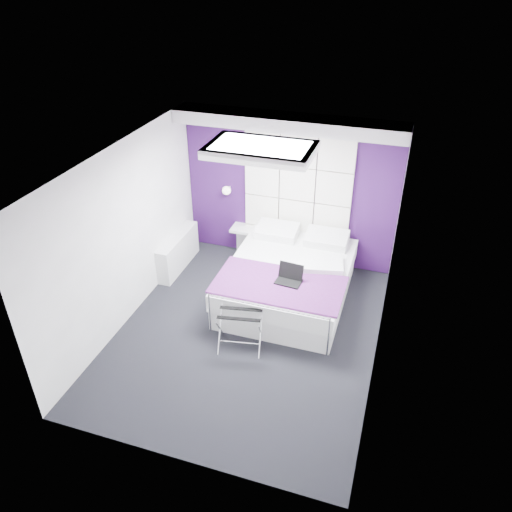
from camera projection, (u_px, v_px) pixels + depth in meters
The scene contains 15 objects.
floor at pixel (247, 333), 7.18m from camera, with size 4.40×4.40×0.00m, color black.
ceiling at pixel (245, 162), 5.81m from camera, with size 4.40×4.40×0.00m, color white.
wall_back at pixel (289, 190), 8.27m from camera, with size 3.60×3.60×0.00m, color silver.
wall_left at pixel (125, 235), 6.97m from camera, with size 4.40×4.40×0.00m, color silver.
wall_right at pixel (387, 281), 6.02m from camera, with size 4.40×4.40×0.00m, color silver.
accent_wall at pixel (289, 190), 8.27m from camera, with size 3.58×0.02×2.58m, color #331048.
soffit at pixel (288, 123), 7.44m from camera, with size 3.58×0.50×0.20m, color white.
headboard at pixel (297, 200), 8.25m from camera, with size 1.80×0.08×2.30m, color white, non-canonical shape.
skylight at pixel (261, 149), 6.32m from camera, with size 1.36×0.86×0.12m, color white, non-canonical shape.
wall_lamp at pixel (227, 190), 8.48m from camera, with size 0.15×0.15×0.15m, color white.
radiator at pixel (178, 252), 8.52m from camera, with size 0.22×1.20×0.60m, color white.
bed at pixel (288, 280), 7.75m from camera, with size 1.86×2.25×0.78m.
nightstand at pixel (244, 229), 8.73m from camera, with size 0.44×0.34×0.05m, color white.
luggage_rack at pixel (240, 330), 6.79m from camera, with size 0.58×0.43×0.57m.
laptop at pixel (289, 277), 7.16m from camera, with size 0.36×0.26×0.26m.
Camera 1 is at (1.82, -5.21, 4.73)m, focal length 35.00 mm.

